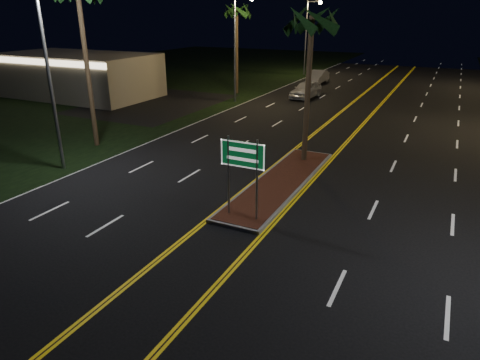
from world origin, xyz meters
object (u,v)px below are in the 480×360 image
Objects in this scene: commercial_building at (78,75)px; streetlight_left_far at (309,29)px; median_island at (281,182)px; streetlight_left_near at (52,57)px; car_far at (318,76)px; streetlight_left_mid at (239,37)px; palm_left_far at (237,11)px; car_near at (306,88)px; highway_sign at (243,162)px; palm_median at (312,20)px.

streetlight_left_far reaches higher than commercial_building.
median_island is 1.14× the size of streetlight_left_near.
streetlight_left_near is 1.80× the size of car_far.
streetlight_left_far is (0.00, 20.00, 0.00)m from streetlight_left_mid.
car_far is at bearing 103.40° from median_island.
median_island is 20.80m from streetlight_left_mid.
streetlight_left_far is at bearing 82.22° from palm_left_far.
streetlight_left_far is at bearing 90.00° from streetlight_left_mid.
median_island is at bearing -58.02° from streetlight_left_mid.
car_near is at bearing -79.22° from car_far.
streetlight_left_far is 16.28m from palm_left_far.
car_far is (3.22, 14.01, -4.82)m from streetlight_left_mid.
palm_median is (0.00, 7.70, 4.87)m from highway_sign.
palm_median is at bearing -51.83° from streetlight_left_mid.
commercial_building is 16.47m from palm_left_far.
streetlight_left_mid and streetlight_left_far have the same top height.
streetlight_left_far is at bearing 57.35° from commercial_building.
car_far is at bearing 61.62° from palm_left_far.
streetlight_left_far reaches higher than car_near.
palm_left_far is (-12.80, 17.50, 0.47)m from palm_median.
streetlight_left_far is at bearing 104.44° from highway_sign.
streetlight_left_far is 8.33m from car_far.
streetlight_left_near is (-10.61, -3.00, 5.57)m from median_island.
streetlight_left_far reaches higher than palm_left_far.
commercial_building is 22.02m from car_near.
palm_left_far is (13.20, 8.01, 5.74)m from commercial_building.
palm_left_far is 9.81m from car_near.
streetlight_left_near is 34.50m from car_far.
streetlight_left_near is at bearing -84.79° from palm_left_far.
streetlight_left_far reaches higher than median_island.
streetlight_left_mid reaches higher than commercial_building.
streetlight_left_mid is at bearing 116.59° from highway_sign.
streetlight_left_near reaches higher than commercial_building.
streetlight_left_mid is at bearing -131.27° from car_near.
streetlight_left_far is (-10.61, 41.20, 3.25)m from highway_sign.
highway_sign is at bearing -90.00° from palm_median.
palm_left_far is 1.61× the size of car_near.
streetlight_left_far is 1.65× the size of car_near.
streetlight_left_mid is 20.00m from streetlight_left_far.
streetlight_left_far is at bearing 112.16° from car_near.
palm_median is (0.00, 3.50, 7.19)m from median_island.
palm_median is at bearing 90.00° from median_island.
palm_median is (10.61, -33.50, 1.62)m from streetlight_left_far.
median_island is 8.00m from palm_median.
highway_sign is 31.17m from commercial_building.
streetlight_left_near is 40.00m from streetlight_left_far.
car_near is (4.82, 24.66, -4.74)m from streetlight_left_near.
commercial_building is at bearing 159.95° from palm_median.
car_far is (-7.39, 35.22, -1.57)m from highway_sign.
median_island is 4.80m from highway_sign.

